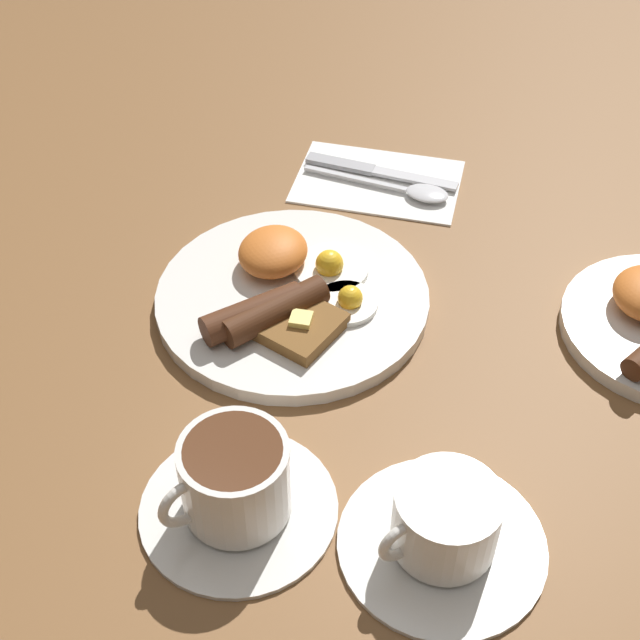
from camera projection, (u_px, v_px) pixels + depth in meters
name	position (u px, v px, depth m)	size (l,w,h in m)	color
ground_plane	(293.00, 304.00, 0.90)	(3.00, 3.00, 0.00)	brown
breakfast_plate_near	(290.00, 294.00, 0.88)	(0.27, 0.27, 0.05)	silver
teacup_near	(235.00, 486.00, 0.70)	(0.16, 0.16, 0.08)	silver
teacup_far	(444.00, 527.00, 0.68)	(0.16, 0.16, 0.07)	silver
napkin	(378.00, 181.00, 1.04)	(0.13, 0.19, 0.01)	white
knife	(372.00, 170.00, 1.05)	(0.02, 0.18, 0.01)	silver
spoon	(412.00, 190.00, 1.02)	(0.04, 0.18, 0.01)	silver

